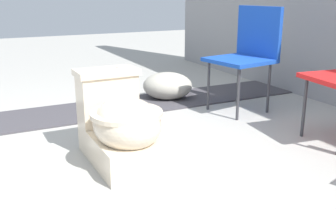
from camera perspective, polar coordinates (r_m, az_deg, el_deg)
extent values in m
plane|color=#A8A59E|center=(2.17, -13.01, -10.12)|extent=(14.00, 14.00, 0.00)
cube|color=#423F44|center=(3.31, -9.35, -0.57)|extent=(0.56, 8.00, 0.01)
cube|color=beige|center=(2.28, -6.79, -6.13)|extent=(0.60, 0.35, 0.17)
ellipsoid|color=beige|center=(2.13, -5.99, -2.68)|extent=(0.44, 0.37, 0.28)
cylinder|color=beige|center=(2.12, -6.04, -1.24)|extent=(0.40, 0.40, 0.03)
cube|color=beige|center=(2.40, -8.76, 0.81)|extent=(0.18, 0.34, 0.30)
cube|color=beige|center=(2.36, -8.94, 4.75)|extent=(0.21, 0.37, 0.04)
cylinder|color=silver|center=(2.38, -7.13, 5.51)|extent=(0.02, 0.02, 0.01)
cube|color=#1947B2|center=(3.19, 10.34, 6.40)|extent=(0.50, 0.50, 0.03)
cube|color=#1947B2|center=(3.31, 13.03, 10.36)|extent=(0.44, 0.10, 0.40)
cylinder|color=#38383D|center=(3.00, 10.15, 1.54)|extent=(0.02, 0.02, 0.40)
cylinder|color=#38383D|center=(3.24, 5.89, 2.80)|extent=(0.02, 0.02, 0.40)
cylinder|color=#38383D|center=(3.24, 14.40, 2.39)|extent=(0.02, 0.02, 0.40)
cylinder|color=#38383D|center=(3.47, 10.15, 3.52)|extent=(0.02, 0.02, 0.40)
cylinder|color=#38383D|center=(2.77, 19.16, -0.36)|extent=(0.02, 0.02, 0.40)
ellipsoid|color=#ADA899|center=(3.56, -0.07, 2.80)|extent=(0.53, 0.56, 0.25)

